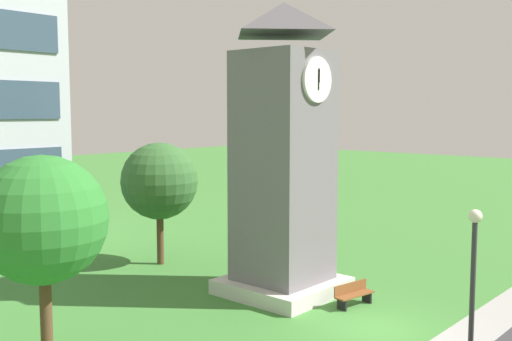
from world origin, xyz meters
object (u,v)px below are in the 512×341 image
Objects in this scene: park_bench at (353,294)px; street_lamp at (473,277)px; clock_tower at (283,165)px; tree_by_building at (159,181)px; tree_near_tower at (43,220)px.

park_bench is 0.38× the size of street_lamp.
clock_tower is at bearing 99.32° from park_bench.
park_bench is 0.31× the size of tree_by_building.
clock_tower reaches higher than tree_by_building.
tree_near_tower is (-6.81, 9.71, 1.26)m from street_lamp.
clock_tower is 6.33× the size of park_bench.
tree_by_building is 12.05m from tree_near_tower.
park_bench is at bearing -85.49° from tree_by_building.
street_lamp is 0.79× the size of tree_near_tower.
clock_tower is 10.27m from tree_near_tower.
park_bench is 11.15m from tree_by_building.
tree_by_building is at bearing 94.51° from park_bench.
clock_tower is 5.76m from park_bench.
tree_by_building is (3.08, 16.59, 0.96)m from street_lamp.
clock_tower is at bearing -3.03° from tree_near_tower.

